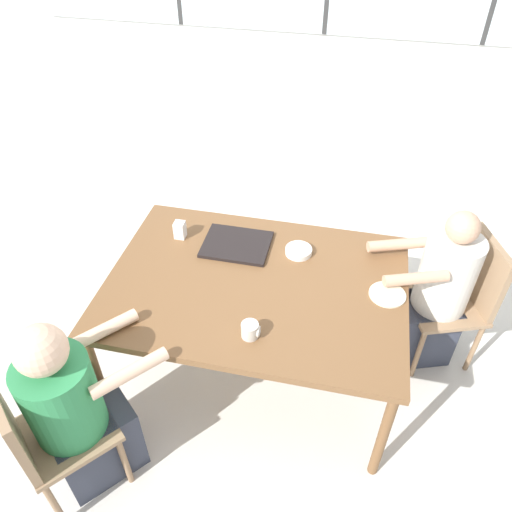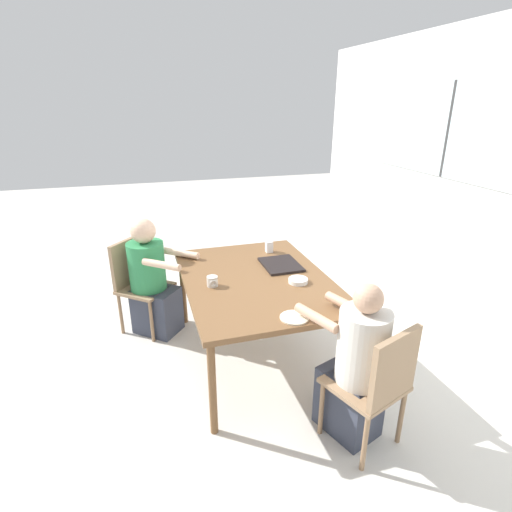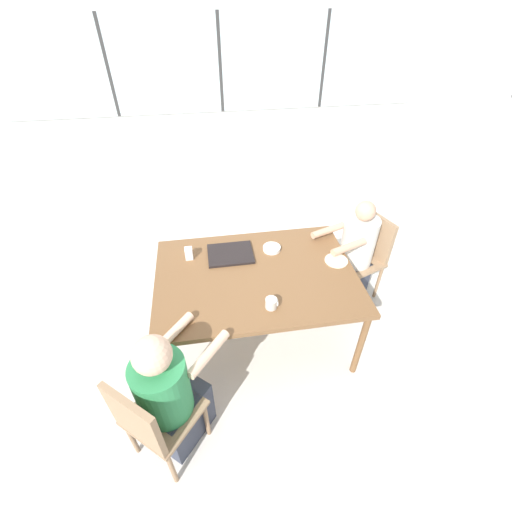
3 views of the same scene
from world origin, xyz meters
name	(u,v)px [view 1 (image 1 of 3)]	position (x,y,z in m)	size (l,w,h in m)	color
ground_plane	(256,367)	(0.00, 0.00, 0.00)	(16.00, 16.00, 0.00)	beige
dining_table	(256,290)	(0.00, 0.00, 0.66)	(1.54, 1.09, 0.71)	brown
chair_for_woman_green_shirt	(463,292)	(1.11, 0.40, 0.50)	(0.51, 0.51, 0.84)	#937556
chair_for_man_blue_shirt	(40,432)	(-0.76, -0.90, 0.50)	(0.56, 0.56, 0.84)	#937556
person_woman_green_shirt	(433,298)	(0.95, 0.34, 0.47)	(0.61, 0.47, 1.06)	#333847
person_man_blue_shirt	(78,414)	(-0.65, -0.77, 0.48)	(0.61, 0.64, 1.07)	#333847
food_tray_dark	(237,244)	(-0.17, 0.27, 0.72)	(0.37, 0.29, 0.02)	black
coffee_mug	(250,330)	(0.05, -0.35, 0.75)	(0.09, 0.08, 0.08)	beige
milk_carton_small	(180,230)	(-0.50, 0.28, 0.76)	(0.06, 0.06, 0.10)	silver
bowl_white_shallow	(299,251)	(0.18, 0.28, 0.73)	(0.15, 0.15, 0.03)	white
plate_tortillas	(387,294)	(0.66, 0.05, 0.72)	(0.18, 0.18, 0.01)	beige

